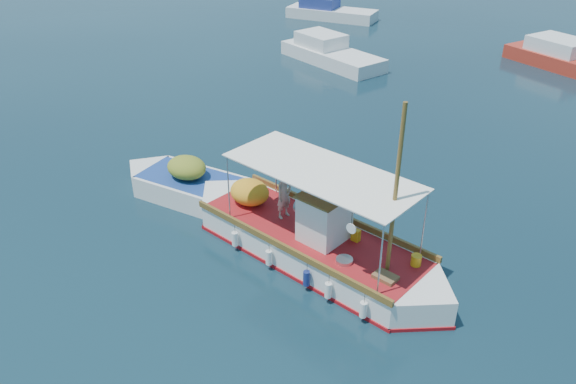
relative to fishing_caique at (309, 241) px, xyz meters
The scene contains 6 objects.
ground 0.74m from the fishing_caique, 73.83° to the left, with size 160.00×160.00×0.00m, color black.
fishing_caique is the anchor object (origin of this frame).
dinghy 4.67m from the fishing_caique, behind, with size 7.11×2.87×1.76m.
bg_boat_nw 19.90m from the fishing_caique, 123.38° to the left, with size 7.41×3.98×1.80m.
bg_boat_n 24.37m from the fishing_caique, 88.04° to the left, with size 8.44×5.35×1.80m.
bg_boat_far_w 31.54m from the fishing_caique, 124.09° to the left, with size 7.30×3.88×1.80m.
Camera 1 is at (8.02, -11.70, 10.13)m, focal length 35.00 mm.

